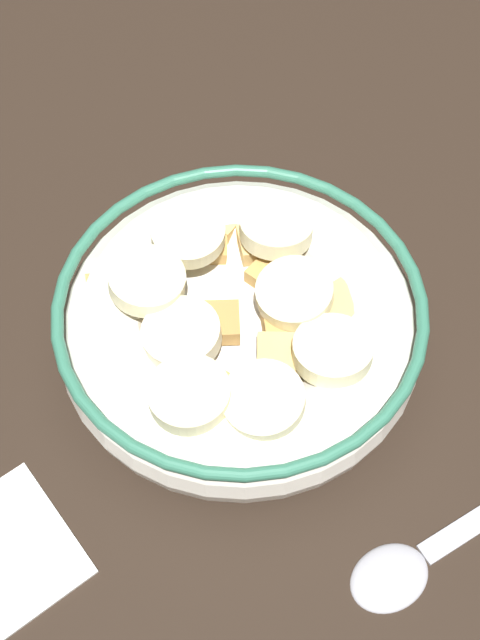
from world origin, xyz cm
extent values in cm
cube|color=black|center=(0.00, 0.00, -1.00)|extent=(127.20, 127.20, 2.00)
cylinder|color=silver|center=(0.00, 0.00, 0.30)|extent=(9.62, 9.62, 0.60)
torus|color=silver|center=(0.00, 0.00, 2.30)|extent=(17.48, 17.48, 4.61)
torus|color=#337259|center=(0.00, 0.00, 4.31)|extent=(17.56, 17.56, 0.60)
cylinder|color=white|center=(0.00, 0.00, 3.08)|extent=(14.72, 14.72, 0.40)
cube|color=#AD7F42|center=(3.68, 2.23, 3.84)|extent=(2.64, 2.58, 1.15)
cube|color=#B78947|center=(1.11, 5.75, 3.82)|extent=(2.79, 2.81, 1.07)
cube|color=tan|center=(-2.59, -5.16, 3.67)|extent=(2.56, 2.56, 0.91)
cube|color=#B78947|center=(-6.25, -0.75, 3.68)|extent=(2.17, 2.20, 0.96)
cube|color=tan|center=(0.26, 3.07, 3.88)|extent=(2.79, 2.80, 0.95)
cube|color=tan|center=(-3.11, -2.78, 3.81)|extent=(2.63, 2.63, 0.89)
cube|color=#B78947|center=(-1.37, 1.58, 3.80)|extent=(2.76, 2.74, 1.05)
cube|color=#B78947|center=(-2.57, -0.86, 3.72)|extent=(2.45, 2.43, 0.94)
cube|color=#B78947|center=(3.69, -0.65, 3.65)|extent=(2.80, 2.78, 1.07)
cube|color=tan|center=(-3.94, 2.47, 3.85)|extent=(2.19, 2.13, 1.05)
cube|color=#AD7F42|center=(1.24, -0.07, 3.86)|extent=(2.76, 2.77, 0.95)
cube|color=#B78947|center=(4.54, -4.36, 3.89)|extent=(2.65, 2.62, 1.03)
cube|color=#AD7F42|center=(-0.67, 6.24, 3.63)|extent=(2.48, 2.48, 0.90)
cube|color=tan|center=(2.15, -4.82, 3.88)|extent=(2.72, 2.66, 1.18)
cube|color=#B78947|center=(-0.99, -4.29, 3.68)|extent=(2.82, 2.80, 1.08)
cylinder|color=beige|center=(-0.37, -4.32, 5.21)|extent=(4.95, 4.99, 1.41)
cylinder|color=beige|center=(-1.74, 4.64, 4.78)|extent=(4.53, 4.56, 1.43)
cylinder|color=beige|center=(3.08, -3.09, 5.17)|extent=(5.06, 5.05, 1.34)
cylinder|color=beige|center=(-2.18, 1.26, 4.91)|extent=(5.02, 4.95, 1.58)
cylinder|color=#F9EFC6|center=(3.22, 0.38, 4.65)|extent=(4.92, 4.88, 1.27)
cylinder|color=beige|center=(-3.82, -2.35, 4.81)|extent=(3.95, 3.99, 1.65)
cylinder|color=beige|center=(2.21, 4.87, 4.72)|extent=(3.92, 3.85, 1.35)
cylinder|color=beige|center=(4.68, 2.87, 4.89)|extent=(4.75, 4.75, 1.02)
ellipsoid|color=#A5A5AD|center=(1.30, 13.05, 0.40)|extent=(3.88, 3.07, 0.80)
camera|label=1|loc=(12.66, 17.92, 36.35)|focal=46.93mm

